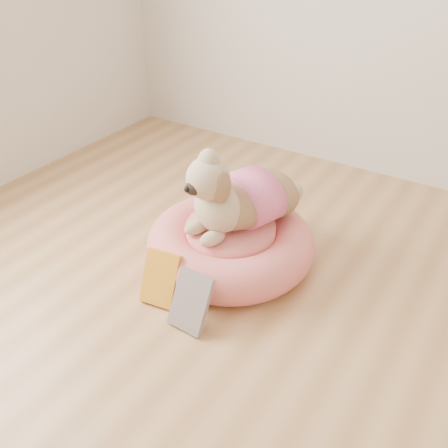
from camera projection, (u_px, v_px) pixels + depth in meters
The scene contains 4 objects.
pet_bed at pixel (230, 244), 2.10m from camera, with size 0.70×0.70×0.18m.
dog at pixel (239, 183), 1.95m from camera, with size 0.36×0.52×0.38m, color brown, non-canonical shape.
book_yellow at pixel (161, 278), 1.88m from camera, with size 0.14×0.03×0.21m, color yellow.
book_white at pixel (191, 301), 1.77m from camera, with size 0.14×0.02×0.22m, color white.
Camera 1 is at (0.31, -0.36, 1.29)m, focal length 40.00 mm.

